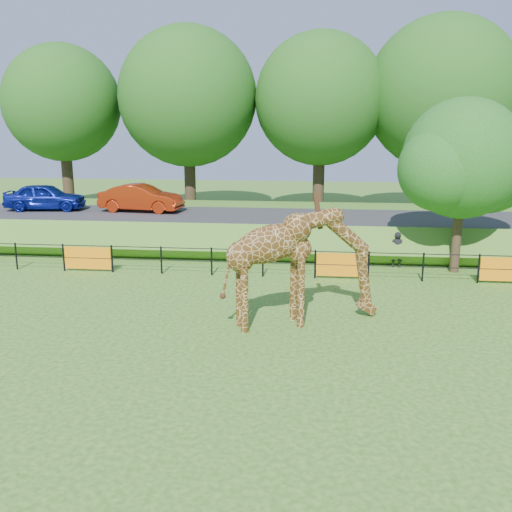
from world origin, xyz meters
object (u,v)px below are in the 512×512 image
object	(u,v)px
visitor	(397,250)
tree_east	(465,163)
giraffe	(302,267)
car_red	(141,198)
car_blue	(45,197)

from	to	relation	value
visitor	tree_east	world-z (taller)	tree_east
giraffe	visitor	world-z (taller)	giraffe
car_red	tree_east	distance (m)	15.39
car_blue	visitor	xyz separation A→B (m)	(17.13, -4.40, -1.36)
car_blue	car_red	distance (m)	5.02
visitor	car_red	bearing A→B (deg)	-13.92
giraffe	visitor	size ratio (longest dim) A/B	3.27
car_blue	car_red	world-z (taller)	car_red
car_blue	tree_east	size ratio (longest dim) A/B	0.59
car_blue	visitor	size ratio (longest dim) A/B	2.70
car_blue	car_red	bearing A→B (deg)	-96.04
giraffe	visitor	xyz separation A→B (m)	(3.63, 7.13, -0.98)
car_blue	tree_east	world-z (taller)	tree_east
car_red	giraffe	bearing A→B (deg)	-138.00
car_blue	tree_east	distance (m)	20.15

